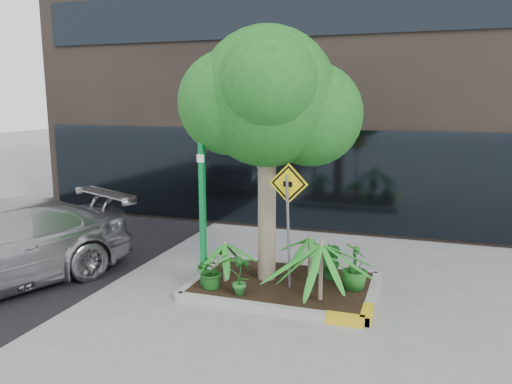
% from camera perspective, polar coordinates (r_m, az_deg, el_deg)
% --- Properties ---
extents(ground, '(80.00, 80.00, 0.00)m').
position_cam_1_polar(ground, '(9.17, 1.41, -11.57)').
color(ground, gray).
rests_on(ground, ground).
extents(planter, '(3.35, 2.36, 0.15)m').
position_cam_1_polar(planter, '(9.32, 3.30, -10.55)').
color(planter, '#9E9E99').
rests_on(planter, ground).
extents(tree, '(3.19, 2.83, 4.78)m').
position_cam_1_polar(tree, '(8.94, 1.32, 10.79)').
color(tree, tan).
rests_on(tree, ground).
extents(palm_front, '(1.16, 1.16, 1.29)m').
position_cam_1_polar(palm_front, '(8.30, 7.51, -5.89)').
color(palm_front, tan).
rests_on(palm_front, ground).
extents(palm_left, '(0.86, 0.86, 0.96)m').
position_cam_1_polar(palm_left, '(9.16, -3.62, -5.88)').
color(palm_left, tan).
rests_on(palm_left, ground).
extents(palm_back, '(0.85, 0.85, 0.95)m').
position_cam_1_polar(palm_back, '(9.58, 6.21, -5.24)').
color(palm_back, tan).
rests_on(palm_back, ground).
extents(shrub_a, '(0.83, 0.83, 0.65)m').
position_cam_1_polar(shrub_a, '(8.96, -5.05, -8.90)').
color(shrub_a, '#185418').
rests_on(shrub_a, planter).
extents(shrub_b, '(0.62, 0.62, 0.83)m').
position_cam_1_polar(shrub_b, '(9.01, 11.25, -8.35)').
color(shrub_b, '#1D611D').
rests_on(shrub_b, planter).
extents(shrub_c, '(0.44, 0.44, 0.75)m').
position_cam_1_polar(shrub_c, '(8.60, -1.83, -9.37)').
color(shrub_c, '#237427').
rests_on(shrub_c, planter).
extents(shrub_d, '(0.56, 0.56, 0.72)m').
position_cam_1_polar(shrub_d, '(9.43, 8.71, -7.77)').
color(shrub_d, '#1A5C21').
rests_on(shrub_d, planter).
extents(street_sign_post, '(0.95, 0.94, 3.20)m').
position_cam_1_polar(street_sign_post, '(8.77, -5.63, 0.80)').
color(street_sign_post, '#0B7E36').
rests_on(street_sign_post, ground).
extents(cattle_sign, '(0.69, 0.27, 2.25)m').
position_cam_1_polar(cattle_sign, '(8.53, 3.73, -1.55)').
color(cattle_sign, slate).
rests_on(cattle_sign, ground).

